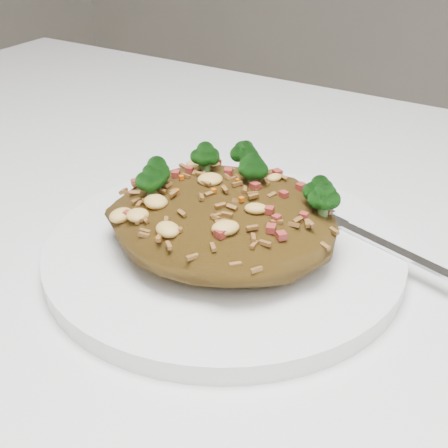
{
  "coord_description": "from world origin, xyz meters",
  "views": [
    {
      "loc": [
        0.19,
        -0.32,
        1.0
      ],
      "look_at": [
        -0.01,
        -0.0,
        0.78
      ],
      "focal_mm": 50.0,
      "sensor_mm": 36.0,
      "label": 1
    }
  ],
  "objects_px": {
    "plate": "(224,251)",
    "fried_rice": "(225,208)",
    "dining_table": "(237,357)",
    "fork": "(368,237)"
  },
  "relations": [
    {
      "from": "dining_table",
      "to": "fork",
      "type": "relative_size",
      "value": 7.53
    },
    {
      "from": "dining_table",
      "to": "fried_rice",
      "type": "xyz_separation_m",
      "value": [
        -0.01,
        -0.0,
        0.13
      ]
    },
    {
      "from": "dining_table",
      "to": "plate",
      "type": "distance_m",
      "value": 0.1
    },
    {
      "from": "dining_table",
      "to": "fork",
      "type": "height_order",
      "value": "fork"
    },
    {
      "from": "plate",
      "to": "fork",
      "type": "distance_m",
      "value": 0.1
    },
    {
      "from": "dining_table",
      "to": "plate",
      "type": "bearing_deg",
      "value": -169.91
    },
    {
      "from": "plate",
      "to": "fork",
      "type": "xyz_separation_m",
      "value": [
        0.09,
        0.06,
        0.01
      ]
    },
    {
      "from": "dining_table",
      "to": "fork",
      "type": "bearing_deg",
      "value": 36.59
    },
    {
      "from": "dining_table",
      "to": "fork",
      "type": "xyz_separation_m",
      "value": [
        0.08,
        0.06,
        0.11
      ]
    },
    {
      "from": "plate",
      "to": "fried_rice",
      "type": "xyz_separation_m",
      "value": [
        -0.0,
        0.0,
        0.03
      ]
    }
  ]
}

